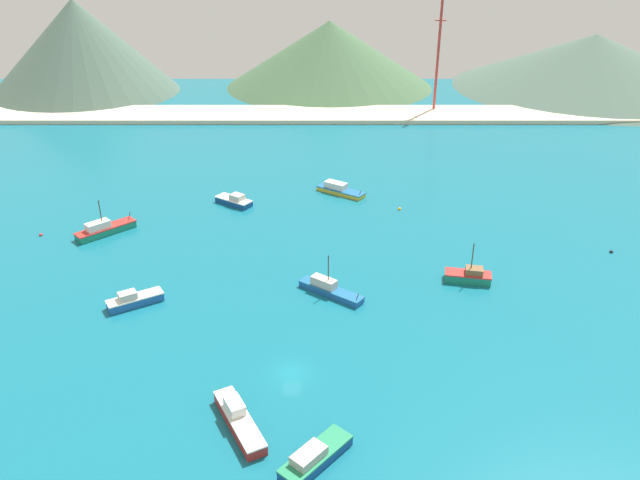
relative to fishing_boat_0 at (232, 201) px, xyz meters
The scene contains 17 objects.
ground 27.55m from the fishing_boat_0, 60.03° to the right, with size 260.00×280.00×0.50m.
fishing_boat_0 is the anchor object (origin of this frame).
fishing_boat_1 70.80m from the fishing_boat_0, 76.27° to the right, with size 8.17×8.69×2.25m.
fishing_boat_2 39.20m from the fishing_boat_0, 105.34° to the right, with size 8.32×6.32×2.41m.
fishing_boat_3 51.33m from the fishing_boat_0, 36.91° to the right, with size 7.66×4.06×6.77m.
fishing_boat_4 26.09m from the fishing_boat_0, 148.39° to the right, with size 9.96×9.67×6.81m.
fishing_boat_5 22.29m from the fishing_boat_0, 15.56° to the left, with size 10.50×8.53×2.24m.
fishing_boat_6 39.40m from the fishing_boat_0, 61.56° to the right, with size 10.21×8.41×6.64m.
fishing_boat_7 63.81m from the fishing_boat_0, 82.62° to the right, with size 7.19×10.86×2.66m.
buoy_0 33.36m from the fishing_boat_0, ahead, with size 0.67×0.67×0.67m.
buoy_1 71.12m from the fishing_boat_0, 17.21° to the right, with size 0.66×0.66×0.66m.
buoy_2 36.67m from the fishing_boat_0, 156.92° to the right, with size 0.66×0.66×0.66m.
beach_strip 66.88m from the fishing_boat_0, 78.13° to the left, with size 247.00×17.09×1.20m, color beige.
hill_west 113.59m from the fishing_boat_0, 122.97° to the left, with size 61.83×61.83×30.03m.
hill_central 107.16m from the fishing_boat_0, 78.86° to the left, with size 71.52×71.52×21.98m.
hill_east 149.39m from the fishing_boat_0, 42.51° to the left, with size 92.24×92.24×18.20m.
radio_tower 88.13m from the fishing_boat_0, 53.46° to the left, with size 3.24×2.59×32.38m.
Camera 1 is at (3.62, -63.91, 51.00)m, focal length 35.40 mm.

